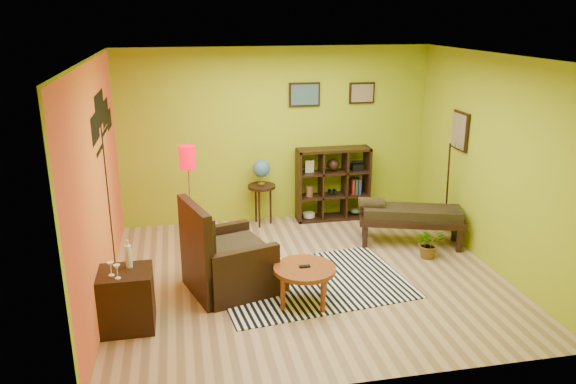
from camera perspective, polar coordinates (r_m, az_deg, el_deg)
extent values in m
plane|color=tan|center=(7.42, 1.99, -8.54)|extent=(5.00, 5.00, 0.00)
cube|color=#9DB11A|center=(9.05, -1.19, 5.74)|extent=(5.00, 0.04, 2.80)
cube|color=#9DB11A|center=(4.87, 8.23, -5.23)|extent=(5.00, 0.04, 2.80)
cube|color=#9DB11A|center=(6.80, -18.84, 0.68)|extent=(0.04, 4.50, 2.80)
cube|color=#9DB11A|center=(7.86, 20.16, 2.77)|extent=(0.04, 4.50, 2.80)
cube|color=white|center=(6.67, 2.25, 13.56)|extent=(5.00, 4.50, 0.04)
cube|color=orange|center=(6.80, -18.68, 0.69)|extent=(0.01, 4.45, 2.75)
cube|color=black|center=(7.42, -17.78, -0.66)|extent=(0.01, 0.14, 2.10)
cube|color=black|center=(6.70, -19.00, 6.15)|extent=(0.01, 0.65, 0.32)
cube|color=black|center=(7.21, -18.58, 8.02)|extent=(0.01, 0.85, 0.40)
cube|color=black|center=(7.72, -18.07, 7.68)|extent=(0.01, 0.70, 0.32)
cube|color=black|center=(8.09, -17.71, 7.06)|extent=(0.01, 0.50, 0.26)
cube|color=black|center=(9.00, 1.68, 9.87)|extent=(0.50, 0.03, 0.38)
cube|color=#456D68|center=(8.98, 1.72, 9.84)|extent=(0.44, 0.01, 0.32)
cube|color=black|center=(9.26, 7.51, 9.95)|extent=(0.42, 0.03, 0.34)
cube|color=#9B855E|center=(9.23, 7.56, 9.93)|extent=(0.36, 0.01, 0.28)
cube|color=black|center=(8.55, 17.09, 5.95)|extent=(0.03, 0.44, 0.56)
cube|color=#9B855E|center=(8.54, 16.95, 5.95)|extent=(0.01, 0.38, 0.50)
cylinder|color=black|center=(8.71, 15.88, 0.34)|extent=(0.23, 0.34, 1.46)
cone|color=silver|center=(8.39, 16.76, 4.86)|extent=(0.08, 0.09, 0.16)
cube|color=white|center=(7.25, 2.43, -9.16)|extent=(2.55, 1.92, 0.01)
cylinder|color=brown|center=(6.63, 1.71, -7.84)|extent=(0.73, 0.73, 0.05)
cylinder|color=brown|center=(6.92, 3.77, -8.78)|extent=(0.06, 0.06, 0.40)
cylinder|color=brown|center=(6.95, -0.07, -8.61)|extent=(0.06, 0.06, 0.40)
cylinder|color=brown|center=(6.51, 3.57, -10.58)|extent=(0.06, 0.06, 0.40)
cylinder|color=brown|center=(6.55, -0.52, -10.39)|extent=(0.06, 0.06, 0.40)
cube|color=black|center=(6.61, 1.71, -7.56)|extent=(0.13, 0.05, 0.02)
cube|color=black|center=(7.07, -5.73, -8.09)|extent=(1.16, 1.15, 0.43)
cube|color=black|center=(6.78, -9.33, -5.97)|extent=(0.37, 0.91, 1.17)
cube|color=black|center=(6.66, -4.30, -8.57)|extent=(0.85, 0.35, 0.68)
cube|color=black|center=(7.39, -7.08, -5.87)|extent=(0.85, 0.35, 0.68)
cube|color=#DAB45B|center=(6.96, -5.56, -5.91)|extent=(0.92, 0.91, 0.15)
cube|color=#DAB45B|center=(6.72, -8.74, -4.18)|extent=(0.29, 0.68, 0.53)
cube|color=black|center=(6.41, -16.05, -10.45)|extent=(0.57, 0.51, 0.67)
cylinder|color=white|center=(6.29, -15.89, -6.32)|extent=(0.07, 0.07, 0.25)
cylinder|color=white|center=(6.23, -16.01, -5.01)|extent=(0.02, 0.02, 0.07)
cylinder|color=white|center=(6.20, -17.49, -8.07)|extent=(0.06, 0.06, 0.01)
cylinder|color=white|center=(6.18, -17.53, -7.66)|extent=(0.01, 0.01, 0.09)
cone|color=white|center=(6.15, -17.59, -7.07)|extent=(0.07, 0.07, 0.06)
cylinder|color=white|center=(6.12, -16.90, -8.37)|extent=(0.06, 0.06, 0.01)
cylinder|color=white|center=(6.10, -16.94, -7.95)|extent=(0.01, 0.01, 0.09)
cone|color=white|center=(6.07, -17.00, -7.35)|extent=(0.07, 0.07, 0.06)
cylinder|color=silver|center=(8.26, -9.65, -5.86)|extent=(0.24, 0.24, 0.03)
cylinder|color=silver|center=(8.00, -9.91, -1.20)|extent=(0.02, 0.02, 1.45)
cylinder|color=#CB0010|center=(7.81, -10.18, 3.51)|extent=(0.23, 0.23, 0.32)
cylinder|color=black|center=(8.95, -2.70, 0.56)|extent=(0.44, 0.44, 0.04)
cylinder|color=black|center=(9.08, -1.78, -1.37)|extent=(0.03, 0.03, 0.62)
cylinder|color=black|center=(9.15, -3.29, -1.24)|extent=(0.03, 0.03, 0.62)
cylinder|color=black|center=(8.92, -2.94, -1.74)|extent=(0.03, 0.03, 0.62)
cylinder|color=gold|center=(8.93, -2.70, 0.83)|extent=(0.11, 0.11, 0.02)
cylinder|color=gold|center=(8.91, -2.71, 1.24)|extent=(0.02, 0.02, 0.11)
sphere|color=#2D48AB|center=(8.86, -2.73, 2.41)|extent=(0.28, 0.28, 0.28)
cube|color=black|center=(9.11, 1.07, 0.61)|extent=(0.04, 0.35, 1.20)
cube|color=black|center=(9.41, 7.99, 1.01)|extent=(0.04, 0.35, 1.20)
cube|color=black|center=(9.43, 4.50, -2.56)|extent=(1.20, 0.35, 0.04)
cube|color=black|center=(9.09, 4.68, 4.31)|extent=(1.20, 0.35, 0.04)
cube|color=black|center=(9.19, 3.39, 0.75)|extent=(0.03, 0.33, 1.12)
cube|color=black|center=(9.30, 5.77, 0.89)|extent=(0.03, 0.33, 1.12)
cube|color=black|center=(9.30, 4.56, -0.36)|extent=(1.12, 0.33, 0.03)
cube|color=black|center=(9.19, 4.62, 2.01)|extent=(1.12, 0.33, 0.03)
cylinder|color=beige|center=(9.31, 2.14, -2.33)|extent=(0.20, 0.20, 0.07)
sphere|color=black|center=(9.15, 4.64, 2.79)|extent=(0.20, 0.20, 0.20)
cube|color=black|center=(9.28, 7.01, 2.55)|extent=(0.18, 0.15, 0.10)
cylinder|color=black|center=(9.27, 4.33, 0.03)|extent=(0.06, 0.12, 0.06)
cylinder|color=black|center=(9.29, 4.81, 0.06)|extent=(0.06, 0.12, 0.06)
ellipsoid|color=#384C26|center=(9.51, 6.83, -1.93)|extent=(0.18, 0.18, 0.09)
cylinder|color=brown|center=(9.18, 2.17, 0.08)|extent=(0.12, 0.12, 0.18)
cube|color=beige|center=(9.06, 2.20, 2.61)|extent=(0.14, 0.03, 0.20)
cube|color=maroon|center=(9.35, 6.52, 0.58)|extent=(0.04, 0.18, 0.26)
cube|color=#1E4C1E|center=(9.37, 6.84, 0.60)|extent=(0.04, 0.18, 0.26)
cube|color=navy|center=(9.39, 7.16, 0.62)|extent=(0.04, 0.18, 0.26)
cube|color=black|center=(8.45, 12.43, -2.79)|extent=(1.61, 0.98, 0.09)
cube|color=#DAB45B|center=(8.41, 12.48, -2.03)|extent=(1.48, 0.89, 0.15)
cylinder|color=#DAB45B|center=(8.33, 8.46, -1.20)|extent=(0.42, 0.30, 0.19)
cube|color=black|center=(8.82, 16.55, -3.70)|extent=(0.10, 0.10, 0.34)
cube|color=black|center=(8.68, 7.79, -3.45)|extent=(0.10, 0.10, 0.34)
cube|color=black|center=(8.43, 17.01, -4.77)|extent=(0.10, 0.10, 0.34)
cube|color=black|center=(8.28, 7.84, -4.53)|extent=(0.10, 0.10, 0.34)
imported|color=#26661E|center=(8.13, 14.14, -5.34)|extent=(0.41, 0.45, 0.34)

